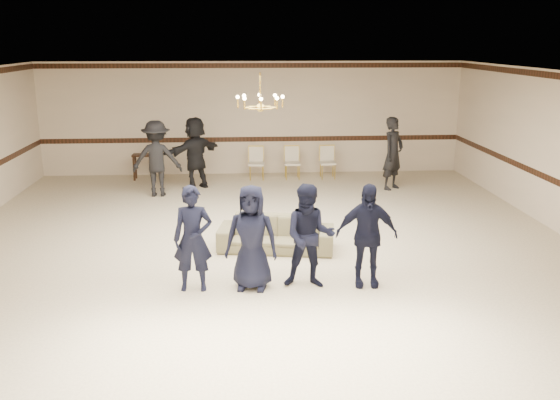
# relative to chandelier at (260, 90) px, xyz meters

# --- Properties ---
(room) EXTENTS (12.01, 14.01, 3.21)m
(room) POSITION_rel_chandelier_xyz_m (0.00, -1.00, -1.28)
(room) COLOR beige
(room) RESTS_ON ground
(chair_rail) EXTENTS (12.00, 0.02, 0.14)m
(chair_rail) POSITION_rel_chandelier_xyz_m (0.00, 5.99, -1.88)
(chair_rail) COLOR #361A10
(chair_rail) RESTS_ON wall_back
(crown_molding) EXTENTS (12.00, 0.02, 0.14)m
(crown_molding) POSITION_rel_chandelier_xyz_m (0.00, 5.99, 0.21)
(crown_molding) COLOR #361A10
(crown_molding) RESTS_ON wall_back
(chandelier) EXTENTS (0.94, 0.94, 0.89)m
(chandelier) POSITION_rel_chandelier_xyz_m (0.00, 0.00, 0.00)
(chandelier) COLOR gold
(chandelier) RESTS_ON ceiling
(boy_a) EXTENTS (0.61, 0.41, 1.66)m
(boy_a) POSITION_rel_chandelier_xyz_m (-1.14, -2.56, -2.05)
(boy_a) COLOR black
(boy_a) RESTS_ON floor
(boy_b) EXTENTS (0.89, 0.66, 1.66)m
(boy_b) POSITION_rel_chandelier_xyz_m (-0.24, -2.56, -2.05)
(boy_b) COLOR black
(boy_b) RESTS_ON floor
(boy_c) EXTENTS (0.88, 0.72, 1.66)m
(boy_c) POSITION_rel_chandelier_xyz_m (0.66, -2.56, -2.05)
(boy_c) COLOR black
(boy_c) RESTS_ON floor
(boy_d) EXTENTS (0.99, 0.45, 1.66)m
(boy_d) POSITION_rel_chandelier_xyz_m (1.56, -2.56, -2.05)
(boy_d) COLOR black
(boy_d) RESTS_ON floor
(settee) EXTENTS (2.22, 1.17, 0.62)m
(settee) POSITION_rel_chandelier_xyz_m (0.25, -0.79, -2.57)
(settee) COLOR #746D4D
(settee) RESTS_ON floor
(adult_left) EXTENTS (1.21, 0.70, 1.88)m
(adult_left) POSITION_rel_chandelier_xyz_m (-2.44, 3.50, -1.94)
(adult_left) COLOR black
(adult_left) RESTS_ON floor
(adult_mid) EXTENTS (1.65, 1.59, 1.88)m
(adult_mid) POSITION_rel_chandelier_xyz_m (-1.54, 4.20, -1.94)
(adult_mid) COLOR black
(adult_mid) RESTS_ON floor
(adult_right) EXTENTS (0.81, 0.79, 1.88)m
(adult_right) POSITION_rel_chandelier_xyz_m (3.56, 3.80, -1.94)
(adult_right) COLOR black
(adult_right) RESTS_ON floor
(banquet_chair_left) EXTENTS (0.47, 0.47, 0.89)m
(banquet_chair_left) POSITION_rel_chandelier_xyz_m (0.07, 5.18, -2.43)
(banquet_chair_left) COLOR beige
(banquet_chair_left) RESTS_ON floor
(banquet_chair_mid) EXTENTS (0.45, 0.45, 0.89)m
(banquet_chair_mid) POSITION_rel_chandelier_xyz_m (1.07, 5.18, -2.43)
(banquet_chair_mid) COLOR beige
(banquet_chair_mid) RESTS_ON floor
(banquet_chair_right) EXTENTS (0.44, 0.44, 0.89)m
(banquet_chair_right) POSITION_rel_chandelier_xyz_m (2.07, 5.18, -2.43)
(banquet_chair_right) COLOR beige
(banquet_chair_right) RESTS_ON floor
(console_table) EXTENTS (0.85, 0.38, 0.71)m
(console_table) POSITION_rel_chandelier_xyz_m (-2.93, 5.38, -2.52)
(console_table) COLOR #331B11
(console_table) RESTS_ON floor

